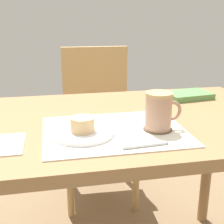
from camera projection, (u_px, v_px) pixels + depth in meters
dining_table at (117, 141)px, 1.09m from camera, size 1.17×0.71×0.71m
wooden_chair at (98, 115)px, 1.80m from camera, size 0.44×0.44×0.86m
placemat at (115, 131)px, 0.94m from camera, size 0.42×0.33×0.00m
pastry_plate at (83, 133)px, 0.90m from camera, size 0.18×0.18×0.01m
pastry at (83, 124)px, 0.90m from camera, size 0.07×0.07×0.04m
coffee_coaster at (158, 129)px, 0.95m from camera, size 0.09×0.09×0.00m
coffee_mug at (159, 111)px, 0.93m from camera, size 0.11×0.08×0.11m
teaspoon at (146, 145)px, 0.82m from camera, size 0.13×0.02×0.01m
small_book at (188, 95)px, 1.30m from camera, size 0.19×0.15×0.02m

